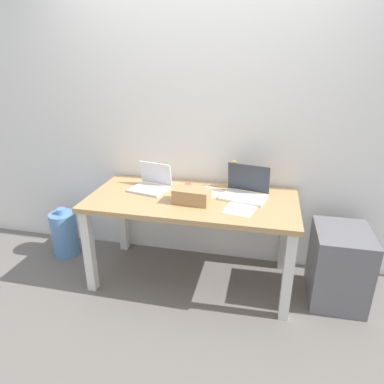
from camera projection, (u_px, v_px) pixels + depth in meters
ground_plane at (192, 277)px, 2.94m from camera, size 8.00×8.00×0.00m
back_wall at (204, 117)px, 2.86m from camera, size 5.20×0.08×2.60m
desk at (192, 209)px, 2.70m from camera, size 1.63×0.77×0.74m
laptop_left at (151, 184)px, 2.83m from camera, size 0.34×0.31×0.21m
laptop_right at (245, 190)px, 2.67m from camera, size 0.38×0.31×0.24m
beer_bottle at (233, 177)px, 2.85m from camera, size 0.06×0.06×0.23m
computer_mouse at (188, 185)px, 2.88m from camera, size 0.08×0.11×0.03m
cardboard_box at (192, 196)px, 2.56m from camera, size 0.28×0.18×0.11m
paper_sheet_near_back at (205, 193)px, 2.75m from camera, size 0.32×0.36×0.00m
paper_sheet_front_right at (241, 207)px, 2.50m from camera, size 0.27×0.33×0.00m
water_cooler_jug at (65, 233)px, 3.22m from camera, size 0.24×0.24×0.47m
filing_cabinet at (338, 266)px, 2.59m from camera, size 0.40×0.48×0.59m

